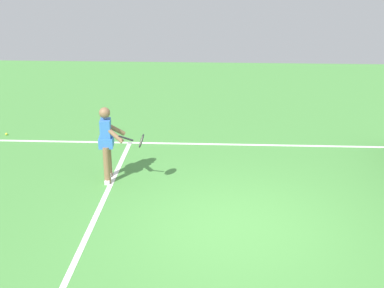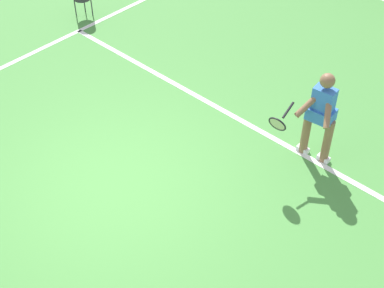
% 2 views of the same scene
% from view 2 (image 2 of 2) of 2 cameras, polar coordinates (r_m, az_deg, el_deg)
% --- Properties ---
extents(ground_plane, '(27.38, 27.38, 0.00)m').
position_cam_2_polar(ground_plane, '(8.38, -7.74, -4.25)').
color(ground_plane, '#4C9342').
extents(service_line_marking, '(7.91, 0.10, 0.01)m').
position_cam_2_polar(service_line_marking, '(9.66, 3.19, 3.47)').
color(service_line_marking, white).
rests_on(service_line_marking, ground).
extents(tennis_player, '(0.74, 0.99, 1.55)m').
position_cam_2_polar(tennis_player, '(8.42, 12.95, 2.98)').
color(tennis_player, '#8C6647').
rests_on(tennis_player, ground).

